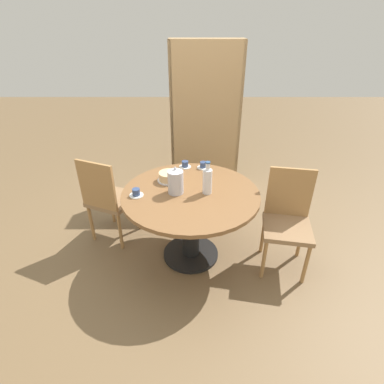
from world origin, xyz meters
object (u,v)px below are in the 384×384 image
object	(u,v)px
chair_b	(110,198)
water_bottle	(209,181)
coffee_pot	(177,181)
chair_a	(289,219)
cup_a	(204,166)
cake_main	(170,177)
cup_b	(186,165)
bookshelf	(206,123)
cup_c	(137,193)

from	to	relation	value
chair_b	water_bottle	bearing A→B (deg)	-173.59
chair_b	coffee_pot	world-z (taller)	coffee_pot
chair_a	cup_a	size ratio (longest dim) A/B	7.69
water_bottle	cake_main	size ratio (longest dim) A/B	1.38
cake_main	cup_b	bearing A→B (deg)	63.69
chair_a	bookshelf	world-z (taller)	bookshelf
bookshelf	coffee_pot	bearing A→B (deg)	78.15
cup_c	water_bottle	bearing A→B (deg)	4.66
chair_a	chair_b	world-z (taller)	same
chair_a	cup_c	xyz separation A→B (m)	(-1.35, 0.03, 0.26)
cup_b	chair_b	bearing A→B (deg)	-162.84
cup_c	chair_a	bearing A→B (deg)	-1.28
chair_a	bookshelf	size ratio (longest dim) A/B	0.51
cake_main	chair_b	bearing A→B (deg)	174.50
chair_a	cake_main	distance (m)	1.16
bookshelf	cup_a	xyz separation A→B (m)	(-0.05, -0.97, -0.15)
cup_a	bookshelf	bearing A→B (deg)	86.97
coffee_pot	cake_main	xyz separation A→B (m)	(-0.08, 0.22, -0.07)
water_bottle	coffee_pot	bearing A→B (deg)	178.98
coffee_pot	cake_main	distance (m)	0.25
bookshelf	cup_c	distance (m)	1.67
cake_main	cup_a	xyz separation A→B (m)	(0.34, 0.28, -0.01)
chair_a	water_bottle	distance (m)	0.81
chair_a	bookshelf	bearing A→B (deg)	124.25
chair_b	bookshelf	world-z (taller)	bookshelf
bookshelf	cup_a	world-z (taller)	bookshelf
chair_a	cup_b	bearing A→B (deg)	157.18
coffee_pot	cup_a	size ratio (longest dim) A/B	2.03
chair_b	cup_a	bearing A→B (deg)	-144.23
chair_b	cup_c	xyz separation A→B (m)	(0.36, -0.34, 0.26)
coffee_pot	cup_b	bearing A→B (deg)	82.25
chair_b	cake_main	distance (m)	0.68
chair_b	cup_c	bearing A→B (deg)	159.62
chair_a	coffee_pot	size ratio (longest dim) A/B	3.79
cup_c	chair_b	bearing A→B (deg)	136.77
cup_c	cup_b	bearing A→B (deg)	54.46
cup_a	cake_main	bearing A→B (deg)	-140.05
water_bottle	cake_main	distance (m)	0.43
water_bottle	cup_b	xyz separation A→B (m)	(-0.21, 0.53, -0.10)
chair_b	bookshelf	xyz separation A→B (m)	(1.01, 1.19, 0.40)
bookshelf	cup_a	size ratio (longest dim) A/B	15.22
bookshelf	cake_main	size ratio (longest dim) A/B	8.60
chair_b	bookshelf	size ratio (longest dim) A/B	0.51
chair_a	cup_b	size ratio (longest dim) A/B	7.69
cup_b	cup_c	world-z (taller)	same
bookshelf	chair_b	bearing A→B (deg)	49.67
chair_b	cup_b	bearing A→B (deg)	-140.00
chair_b	cake_main	bearing A→B (deg)	-162.66
water_bottle	cake_main	world-z (taller)	water_bottle
chair_b	coffee_pot	bearing A→B (deg)	-179.15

